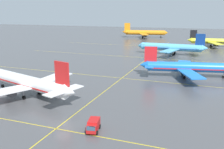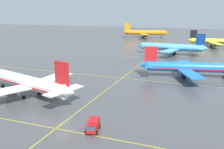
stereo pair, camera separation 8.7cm
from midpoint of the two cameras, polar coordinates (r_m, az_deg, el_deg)
The scene contains 8 objects.
ground_plane at distance 51.54m, azimuth -11.32°, elevation -11.00°, with size 600.00×600.00×0.00m, color #4C4C4F.
airliner_front_gate at distance 68.94m, azimuth -18.53°, elevation -1.71°, with size 34.04×29.02×10.75m.
airliner_second_row at distance 87.75m, azimuth 16.85°, elevation 1.60°, with size 32.38×27.53×10.15m.
airliner_third_row at distance 131.77m, azimuth 13.40°, elevation 6.01°, with size 35.35×30.55×11.01m.
airliner_far_left_stand at distance 169.47m, azimuth 22.12°, elevation 7.00°, with size 32.50×27.74×10.11m.
airliner_far_right_stand at distance 214.81m, azimuth 7.44°, elevation 9.39°, with size 37.86×32.15×11.84m.
taxiway_markings at distance 102.10m, azimuth 5.79°, elevation 1.87°, with size 130.18×173.79×0.01m.
service_truck_red_van at distance 47.60m, azimuth -4.25°, elevation -11.39°, with size 2.86×4.41×2.10m.
Camera 2 is at (25.46, -39.20, 21.73)m, focal length 40.36 mm.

